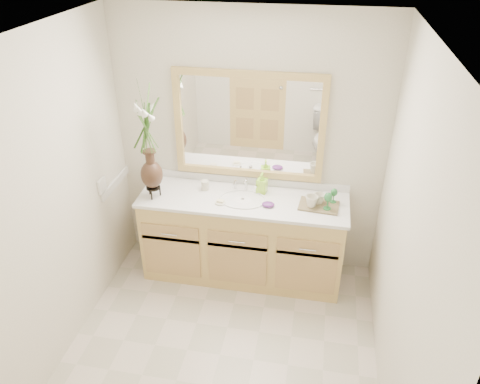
% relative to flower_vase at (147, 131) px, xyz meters
% --- Properties ---
extents(floor, '(2.60, 2.60, 0.00)m').
position_rel_flower_vase_xyz_m(floor, '(0.78, -0.91, -1.45)').
color(floor, beige).
rests_on(floor, ground).
extents(ceiling, '(2.40, 2.60, 0.02)m').
position_rel_flower_vase_xyz_m(ceiling, '(0.78, -0.91, 0.95)').
color(ceiling, white).
rests_on(ceiling, wall_back).
extents(wall_back, '(2.40, 0.02, 2.40)m').
position_rel_flower_vase_xyz_m(wall_back, '(0.78, 0.39, -0.25)').
color(wall_back, silver).
rests_on(wall_back, floor).
extents(wall_left, '(0.02, 2.60, 2.40)m').
position_rel_flower_vase_xyz_m(wall_left, '(-0.42, -0.91, -0.25)').
color(wall_left, silver).
rests_on(wall_left, floor).
extents(wall_right, '(0.02, 2.60, 2.40)m').
position_rel_flower_vase_xyz_m(wall_right, '(1.98, -0.91, -0.25)').
color(wall_right, silver).
rests_on(wall_right, floor).
extents(vanity, '(1.80, 0.55, 0.80)m').
position_rel_flower_vase_xyz_m(vanity, '(0.78, 0.11, -1.05)').
color(vanity, tan).
rests_on(vanity, floor).
extents(counter, '(1.84, 0.57, 0.03)m').
position_rel_flower_vase_xyz_m(counter, '(0.78, 0.11, -0.64)').
color(counter, white).
rests_on(counter, vanity).
extents(sink, '(0.38, 0.34, 0.23)m').
position_rel_flower_vase_xyz_m(sink, '(0.78, 0.09, -0.68)').
color(sink, white).
rests_on(sink, counter).
extents(mirror, '(1.32, 0.04, 0.97)m').
position_rel_flower_vase_xyz_m(mirror, '(0.78, 0.37, -0.05)').
color(mirror, white).
rests_on(mirror, wall_back).
extents(switch_plate, '(0.02, 0.12, 0.12)m').
position_rel_flower_vase_xyz_m(switch_plate, '(-0.40, -0.14, -0.47)').
color(switch_plate, white).
rests_on(switch_plate, wall_left).
extents(flower_vase, '(0.22, 0.22, 0.92)m').
position_rel_flower_vase_xyz_m(flower_vase, '(0.00, 0.00, 0.00)').
color(flower_vase, black).
rests_on(flower_vase, counter).
extents(tumbler, '(0.07, 0.07, 0.09)m').
position_rel_flower_vase_xyz_m(tumbler, '(0.41, 0.20, -0.58)').
color(tumbler, beige).
rests_on(tumbler, counter).
extents(soap_dish, '(0.09, 0.09, 0.03)m').
position_rel_flower_vase_xyz_m(soap_dish, '(0.60, -0.01, -0.61)').
color(soap_dish, beige).
rests_on(soap_dish, counter).
extents(soap_bottle, '(0.09, 0.09, 0.17)m').
position_rel_flower_vase_xyz_m(soap_bottle, '(0.93, 0.25, -0.54)').
color(soap_bottle, '#A2EA37').
rests_on(soap_bottle, counter).
extents(purple_dish, '(0.13, 0.12, 0.04)m').
position_rel_flower_vase_xyz_m(purple_dish, '(1.02, 0.02, -0.61)').
color(purple_dish, '#5C2673').
rests_on(purple_dish, counter).
extents(tray, '(0.35, 0.25, 0.02)m').
position_rel_flower_vase_xyz_m(tray, '(1.44, 0.09, -0.62)').
color(tray, brown).
rests_on(tray, counter).
extents(mug_left, '(0.11, 0.11, 0.11)m').
position_rel_flower_vase_xyz_m(mug_left, '(1.38, 0.06, -0.55)').
color(mug_left, beige).
rests_on(mug_left, tray).
extents(mug_right, '(0.10, 0.10, 0.09)m').
position_rel_flower_vase_xyz_m(mug_right, '(1.44, 0.12, -0.56)').
color(mug_right, beige).
rests_on(mug_right, tray).
extents(goblet_front, '(0.07, 0.07, 0.15)m').
position_rel_flower_vase_xyz_m(goblet_front, '(1.51, 0.04, -0.50)').
color(goblet_front, '#256F33').
rests_on(goblet_front, tray).
extents(goblet_back, '(0.06, 0.06, 0.13)m').
position_rel_flower_vase_xyz_m(goblet_back, '(1.56, 0.16, -0.52)').
color(goblet_back, '#256F33').
rests_on(goblet_back, tray).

